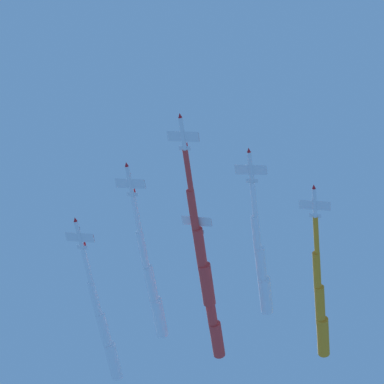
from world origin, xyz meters
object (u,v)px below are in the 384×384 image
(jet_port_inner, at_px, (261,265))
(jet_port_outer, at_px, (105,331))
(jet_port_mid, at_px, (212,311))
(jet_starboard_mid, at_px, (320,305))
(jet_lead, at_px, (201,250))
(jet_starboard_inner, at_px, (152,285))

(jet_port_inner, xyz_separation_m, jet_port_outer, (-18.06, 45.95, -2.64))
(jet_port_mid, relative_size, jet_port_outer, 0.95)
(jet_starboard_mid, xyz_separation_m, jet_port_outer, (-40.41, 47.73, -2.30))
(jet_lead, height_order, jet_port_outer, jet_lead)
(jet_lead, xyz_separation_m, jet_port_outer, (-1.19, 39.29, -0.40))
(jet_starboard_inner, xyz_separation_m, jet_starboard_mid, (39.83, -28.05, -0.82))
(jet_port_inner, distance_m, jet_starboard_mid, 22.42)
(jet_starboard_mid, height_order, jet_port_outer, jet_starboard_mid)
(jet_starboard_inner, bearing_deg, jet_lead, -88.24)
(jet_starboard_inner, xyz_separation_m, jet_port_outer, (-0.59, 19.68, -3.12))
(jet_port_mid, height_order, jet_starboard_mid, jet_starboard_mid)
(jet_starboard_inner, bearing_deg, jet_port_mid, -18.69)
(jet_starboard_inner, relative_size, jet_starboard_mid, 0.99)
(jet_starboard_inner, distance_m, jet_starboard_mid, 48.72)
(jet_starboard_inner, height_order, jet_port_outer, jet_starboard_inner)
(jet_port_inner, bearing_deg, jet_port_outer, 111.46)
(jet_port_inner, relative_size, jet_port_mid, 0.98)
(jet_lead, xyz_separation_m, jet_port_mid, (17.07, 13.64, 0.87))
(jet_starboard_inner, relative_size, jet_port_mid, 1.07)
(jet_port_mid, bearing_deg, jet_starboard_inner, 161.31)
(jet_port_outer, bearing_deg, jet_port_mid, -54.56)
(jet_port_inner, relative_size, jet_starboard_mid, 0.91)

